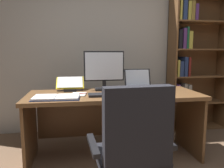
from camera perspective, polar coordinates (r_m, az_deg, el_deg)
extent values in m
cube|color=#B2ADA3|center=(3.44, 0.85, 10.07)|extent=(5.05, 0.12, 2.60)
cube|color=brown|center=(2.45, 0.62, -2.85)|extent=(1.89, 0.71, 0.04)
cube|color=brown|center=(2.56, -20.33, -11.47)|extent=(0.03, 0.65, 0.70)
cube|color=brown|center=(2.84, 19.29, -9.45)|extent=(0.03, 0.65, 0.70)
cube|color=brown|center=(2.85, -0.54, -8.19)|extent=(1.77, 0.03, 0.49)
cube|color=brown|center=(3.46, 15.13, 5.22)|extent=(0.02, 0.32, 2.05)
cube|color=brown|center=(3.89, 26.70, 4.94)|extent=(0.02, 0.32, 2.05)
cube|color=brown|center=(3.79, 20.07, 5.25)|extent=(0.88, 0.01, 2.05)
cube|color=brown|center=(3.84, 20.44, -10.14)|extent=(0.83, 0.30, 0.02)
cube|color=olive|center=(3.60, 15.57, -8.55)|extent=(0.04, 0.24, 0.29)
cube|color=#512D66|center=(3.61, 16.46, -9.00)|extent=(0.05, 0.19, 0.24)
cube|color=olive|center=(3.63, 17.10, -8.20)|extent=(0.03, 0.22, 0.32)
cube|color=maroon|center=(3.67, 17.64, -8.71)|extent=(0.05, 0.24, 0.24)
cube|color=navy|center=(3.69, 18.38, -8.07)|extent=(0.04, 0.24, 0.32)
cube|color=brown|center=(3.74, 20.76, -4.24)|extent=(0.83, 0.30, 0.02)
cube|color=#512D66|center=(3.52, 15.89, -2.23)|extent=(0.05, 0.25, 0.28)
cube|color=black|center=(3.55, 16.74, -2.77)|extent=(0.05, 0.25, 0.21)
cube|color=gray|center=(3.56, 17.63, -2.12)|extent=(0.04, 0.23, 0.29)
cube|color=gray|center=(3.59, 18.55, -2.20)|extent=(0.05, 0.24, 0.27)
cube|color=brown|center=(3.67, 21.09, 1.94)|extent=(0.83, 0.30, 0.02)
cube|color=gold|center=(3.45, 16.09, 4.00)|extent=(0.03, 0.22, 0.24)
cube|color=navy|center=(3.48, 16.76, 3.84)|extent=(0.06, 0.24, 0.22)
cube|color=navy|center=(3.51, 17.72, 4.35)|extent=(0.05, 0.24, 0.28)
cube|color=maroon|center=(3.52, 18.63, 4.29)|extent=(0.03, 0.21, 0.28)
cube|color=brown|center=(3.65, 21.42, 8.26)|extent=(0.83, 0.30, 0.02)
cube|color=black|center=(3.45, 16.48, 10.92)|extent=(0.05, 0.23, 0.27)
cube|color=#512D66|center=(3.46, 17.65, 11.05)|extent=(0.05, 0.19, 0.29)
cube|color=#195633|center=(3.50, 18.17, 11.15)|extent=(0.03, 0.22, 0.31)
cube|color=gold|center=(3.53, 18.78, 10.62)|extent=(0.06, 0.24, 0.25)
cube|color=brown|center=(3.68, 21.77, 14.57)|extent=(0.83, 0.30, 0.02)
cube|color=gold|center=(3.47, 16.83, 17.95)|extent=(0.03, 0.18, 0.31)
cube|color=navy|center=(3.50, 17.69, 17.58)|extent=(0.06, 0.20, 0.28)
cube|color=gold|center=(3.56, 18.49, 17.23)|extent=(0.04, 0.25, 0.26)
cube|color=olive|center=(3.56, 19.51, 17.24)|extent=(0.05, 0.19, 0.26)
cube|color=#512D66|center=(3.60, 20.11, 16.75)|extent=(0.04, 0.25, 0.22)
cube|color=black|center=(1.82, 4.36, -18.21)|extent=(0.53, 0.51, 0.07)
cube|color=black|center=(1.52, 6.75, -10.92)|extent=(0.48, 0.13, 0.55)
cube|color=black|center=(1.71, -4.92, -15.38)|extent=(0.07, 0.39, 0.04)
cube|color=black|center=(1.86, 12.90, -13.52)|extent=(0.07, 0.39, 0.04)
cube|color=black|center=(2.65, -2.00, -1.33)|extent=(0.22, 0.16, 0.02)
cylinder|color=black|center=(2.64, -2.01, -0.16)|extent=(0.04, 0.04, 0.09)
cube|color=black|center=(2.63, -2.06, 4.64)|extent=(0.48, 0.02, 0.35)
cube|color=silver|center=(2.61, -2.00, 4.61)|extent=(0.45, 0.00, 0.32)
cube|color=black|center=(2.70, 7.40, -1.19)|extent=(0.34, 0.23, 0.02)
cube|color=#2D2D30|center=(2.69, 7.51, -0.99)|extent=(0.29, 0.13, 0.00)
cube|color=black|center=(2.83, 6.56, 1.68)|extent=(0.34, 0.07, 0.21)
cube|color=silver|center=(2.83, 6.58, 1.69)|extent=(0.30, 0.06, 0.19)
cube|color=black|center=(2.31, -0.89, -2.74)|extent=(0.42, 0.15, 0.02)
ellipsoid|color=black|center=(2.37, 6.30, -2.31)|extent=(0.06, 0.10, 0.04)
cube|color=black|center=(2.61, -10.73, -1.71)|extent=(0.14, 0.12, 0.01)
cube|color=black|center=(2.57, -10.76, -1.62)|extent=(0.29, 0.01, 0.01)
cube|color=yellow|center=(2.69, -10.73, 0.33)|extent=(0.32, 0.19, 0.13)
cube|color=silver|center=(2.69, -10.73, 0.49)|extent=(0.30, 0.17, 0.11)
cube|color=navy|center=(2.27, -16.98, -3.54)|extent=(0.24, 0.28, 0.01)
cube|color=navy|center=(2.23, -11.27, -3.50)|extent=(0.24, 0.28, 0.01)
cube|color=silver|center=(2.26, -17.00, -3.24)|extent=(0.22, 0.26, 0.02)
cube|color=silver|center=(2.23, -11.28, -3.20)|extent=(0.22, 0.26, 0.02)
cylinder|color=#B7B7BC|center=(2.25, -14.16, -3.32)|extent=(0.03, 0.24, 0.02)
cube|color=silver|center=(2.39, -8.58, -2.65)|extent=(0.19, 0.23, 0.01)
cylinder|color=maroon|center=(2.38, -8.11, -2.42)|extent=(0.14, 0.04, 0.01)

